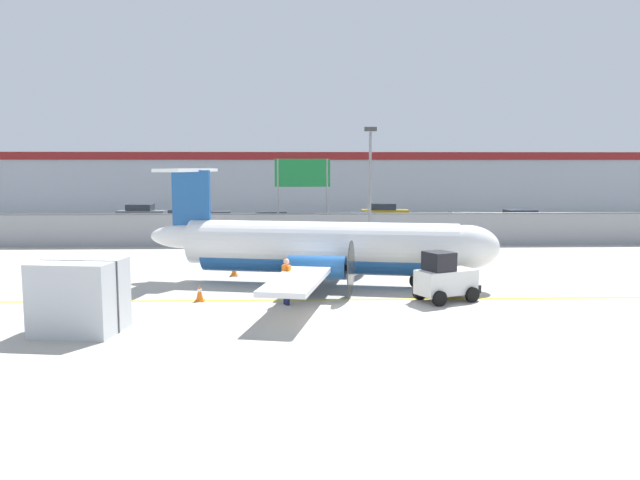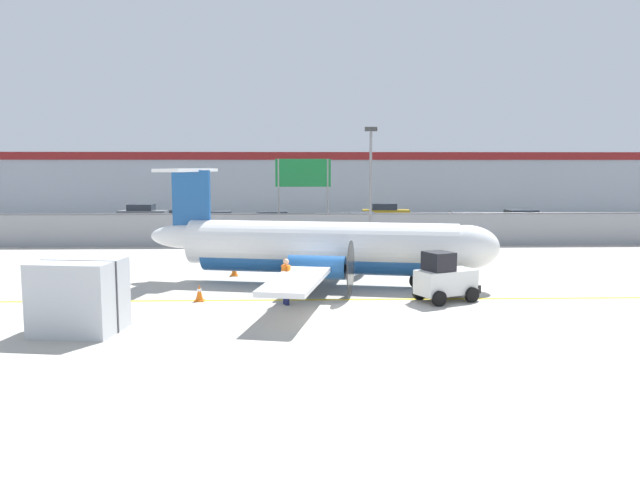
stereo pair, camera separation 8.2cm
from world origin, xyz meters
name	(u,v)px [view 2 (the right image)]	position (x,y,z in m)	size (l,w,h in m)	color
ground_plane	(333,300)	(0.00, 2.00, 0.00)	(140.00, 140.00, 0.01)	#ADA89E
perimeter_fence	(320,229)	(0.00, 18.00, 1.12)	(98.00, 0.10, 2.10)	gray
parking_lot_strip	(316,227)	(0.00, 29.50, 0.06)	(98.00, 17.00, 0.12)	#38383A
background_building	(312,182)	(0.00, 47.99, 3.26)	(91.00, 8.10, 6.50)	#A8B2BC
commuter_airplane	(327,248)	(-0.09, 4.99, 1.60)	(14.95, 15.99, 4.92)	white
baggage_tug	(445,279)	(4.16, 1.63, 0.86)	(2.58, 2.12, 1.88)	silver
ground_crew_worker	(286,279)	(-1.74, 1.22, 0.95)	(0.44, 0.54, 1.70)	#191E4C
cargo_container	(79,296)	(-7.92, -2.36, 1.10)	(2.67, 2.33, 2.20)	#B7BCC1
traffic_cone_near_left	(234,269)	(-4.28, 7.32, 0.31)	(0.36, 0.36, 0.64)	orange
traffic_cone_near_right	(199,293)	(-5.00, 1.92, 0.31)	(0.36, 0.36, 0.64)	orange
parked_car_0	(143,213)	(-15.21, 34.44, 0.89)	(4.27, 2.15, 1.58)	slate
parked_car_1	(187,220)	(-9.98, 27.26, 0.89)	(4.34, 2.31, 1.58)	black
parked_car_2	(218,222)	(-7.36, 25.39, 0.89)	(4.33, 2.29, 1.58)	gray
parked_car_3	(273,222)	(-3.25, 25.09, 0.89)	(4.38, 2.42, 1.58)	#B28C19
parked_car_4	(360,223)	(3.16, 24.17, 0.89)	(4.36, 2.36, 1.58)	slate
parked_car_5	(385,212)	(6.44, 34.80, 0.89)	(4.31, 2.24, 1.58)	#B28C19
parked_car_6	(468,223)	(11.06, 24.14, 0.89)	(4.22, 2.04, 1.58)	slate
parked_car_7	(522,220)	(15.87, 26.25, 0.89)	(4.32, 2.27, 1.58)	#B28C19
apron_light_pole	(371,179)	(2.86, 15.16, 4.30)	(0.70, 0.30, 7.27)	slate
highway_sign	(303,180)	(-1.04, 19.56, 4.14)	(3.60, 0.14, 5.50)	slate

